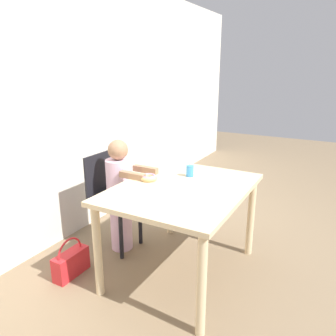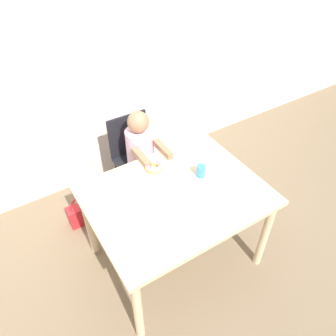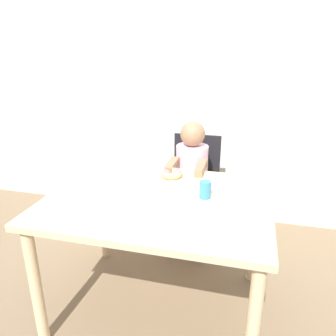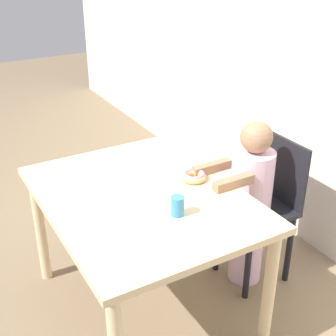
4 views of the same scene
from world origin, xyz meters
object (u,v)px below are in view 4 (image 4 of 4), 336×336
child_figure (249,204)px  donut (194,176)px  chair (263,208)px  cup (177,206)px  handbag (208,215)px

child_figure → donut: bearing=-100.8°
chair → cup: (0.18, -0.69, 0.32)m
chair → child_figure: size_ratio=0.86×
donut → handbag: size_ratio=0.41×
donut → cup: 0.35m
donut → chair: bearing=81.7°
donut → handbag: donut is taller
child_figure → handbag: size_ratio=3.14×
cup → donut: bearing=134.8°
handbag → chair: bearing=0.2°
chair → donut: (-0.06, -0.44, 0.30)m
cup → handbag: bearing=136.1°
donut → child_figure: bearing=79.2°
donut → cup: size_ratio=1.42×
chair → child_figure: bearing=-90.0°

